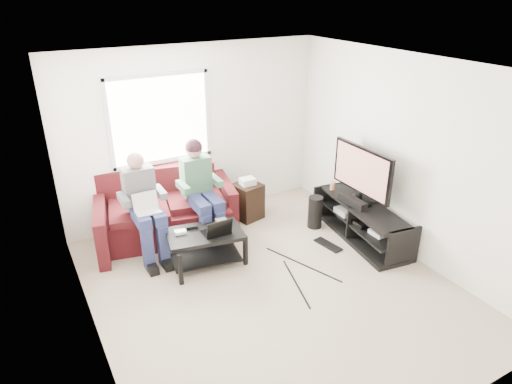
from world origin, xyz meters
TOP-DOWN VIEW (x-y plane):
  - floor at (0.00, 0.00)m, footprint 4.50×4.50m
  - ceiling at (0.00, 0.00)m, footprint 4.50×4.50m
  - wall_back at (0.00, 2.25)m, footprint 4.50×0.00m
  - wall_front at (0.00, -2.25)m, footprint 4.50×0.00m
  - wall_left at (-2.00, 0.00)m, footprint 0.00×4.50m
  - wall_right at (2.00, 0.00)m, footprint 0.00×4.50m
  - window at (-0.50, 2.23)m, footprint 1.48×0.04m
  - sofa at (-0.66, 1.82)m, footprint 2.19×1.28m
  - person_left at (-1.06, 1.45)m, footprint 0.40×0.70m
  - person_right at (-0.26, 1.47)m, footprint 0.40×0.71m
  - laptop_silver at (-1.06, 1.29)m, footprint 0.38×0.33m
  - coffee_table at (-0.49, 0.83)m, footprint 1.04×0.74m
  - laptop_black at (-0.37, 0.75)m, footprint 0.38×0.30m
  - controller_a at (-0.77, 0.95)m, footprint 0.15×0.11m
  - controller_b at (-0.59, 1.01)m, footprint 0.16×0.13m
  - controller_c at (-0.19, 0.98)m, footprint 0.15×0.10m
  - tv_stand at (1.70, 0.35)m, footprint 0.71×1.68m
  - tv at (1.70, 0.45)m, footprint 0.12×1.10m
  - soundbar at (1.58, 0.45)m, footprint 0.12×0.50m
  - drink_cup at (1.65, 0.98)m, footprint 0.08×0.08m
  - console_white at (1.70, -0.05)m, footprint 0.30×0.22m
  - console_grey at (1.70, 0.65)m, footprint 0.34×0.26m
  - console_black at (1.70, 0.30)m, footprint 0.38×0.30m
  - subwoofer at (1.34, 0.96)m, footprint 0.21×0.21m
  - keyboard_floor at (1.18, 0.42)m, footprint 0.21×0.45m
  - end_table at (0.60, 1.70)m, footprint 0.38×0.38m

SIDE VIEW (x-z plane):
  - floor at x=0.00m, z-range 0.00..0.00m
  - keyboard_floor at x=1.18m, z-range 0.00..0.02m
  - tv_stand at x=1.70m, z-range -0.03..0.51m
  - subwoofer at x=1.34m, z-range 0.00..0.49m
  - end_table at x=0.60m, z-range -0.03..0.63m
  - console_white at x=1.70m, z-range 0.28..0.34m
  - console_black at x=1.70m, z-range 0.28..0.35m
  - console_grey at x=1.70m, z-range 0.28..0.36m
  - sofa at x=-0.66m, z-range -0.13..0.81m
  - coffee_table at x=-0.49m, z-range 0.11..0.59m
  - controller_a at x=-0.77m, z-range 0.47..0.51m
  - controller_b at x=-0.59m, z-range 0.47..0.51m
  - controller_c at x=-0.19m, z-range 0.47..0.51m
  - soundbar at x=1.58m, z-range 0.54..0.64m
  - laptop_black at x=-0.37m, z-range 0.47..0.71m
  - drink_cup at x=1.65m, z-range 0.54..0.66m
  - laptop_silver at x=-1.06m, z-range 0.64..0.88m
  - person_left at x=-1.06m, z-range 0.08..1.47m
  - person_right at x=-0.26m, z-range 0.12..1.55m
  - tv at x=1.70m, z-range 0.59..1.40m
  - wall_back at x=0.00m, z-range -0.95..3.55m
  - wall_front at x=0.00m, z-range -0.95..3.55m
  - wall_left at x=-2.00m, z-range -0.95..3.55m
  - wall_right at x=2.00m, z-range -0.95..3.55m
  - window at x=-0.50m, z-range 0.96..2.24m
  - ceiling at x=0.00m, z-range 2.60..2.60m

